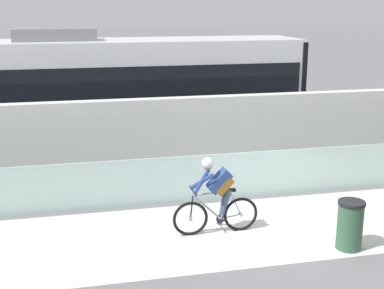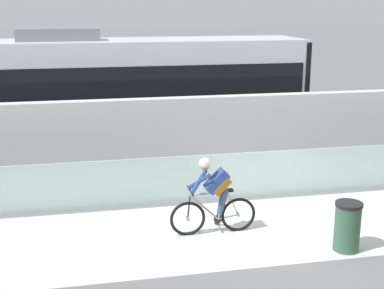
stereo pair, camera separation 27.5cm
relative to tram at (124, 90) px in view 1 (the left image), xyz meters
name	(u,v)px [view 1 (the left image)]	position (x,y,z in m)	size (l,w,h in m)	color
ground_plane	(281,227)	(2.55, -6.85, -1.89)	(200.00, 200.00, 0.00)	slate
bike_path_deck	(281,226)	(2.55, -6.85, -1.89)	(32.00, 3.20, 0.01)	silver
glass_parapet	(253,174)	(2.55, -5.00, -1.33)	(32.00, 0.05, 1.12)	#ADC6C1
concrete_barrier_wall	(232,135)	(2.55, -3.20, -0.81)	(32.00, 0.36, 2.17)	silver
tram_rail_near	(208,150)	(2.55, -0.72, -1.89)	(32.00, 0.08, 0.01)	#595654
tram_rail_far	(198,139)	(2.55, 0.72, -1.89)	(32.00, 0.08, 0.01)	#595654
tram	(124,90)	(0.00, 0.00, 0.00)	(11.06, 2.54, 3.81)	silver
cyclist_on_bike	(216,197)	(1.13, -6.85, -1.11)	(1.77, 0.58, 1.61)	black
trash_bin	(350,225)	(3.40, -8.10, -1.41)	(0.51, 0.51, 0.96)	#33593F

